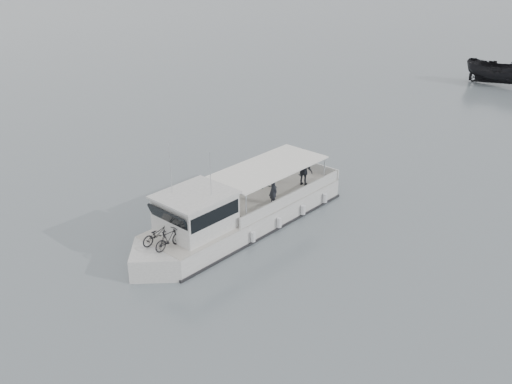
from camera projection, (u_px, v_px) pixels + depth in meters
ground at (304, 198)px, 30.68m from camera, size 1400.00×1400.00×0.00m
tour_boat at (231, 216)px, 26.84m from camera, size 12.73×5.69×5.33m
dark_motorboat at (499, 72)px, 52.86m from camera, size 4.27×6.62×2.39m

